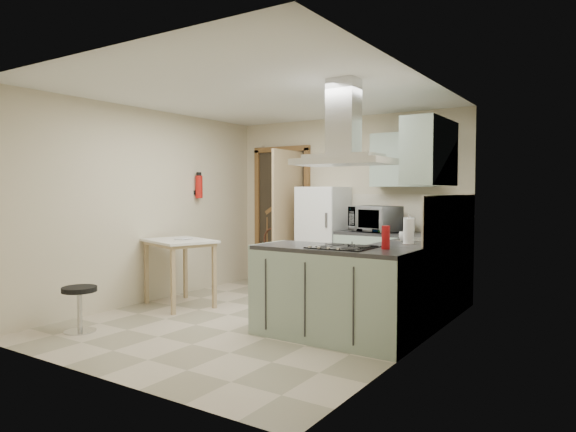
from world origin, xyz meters
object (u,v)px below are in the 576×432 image
Objects in this scene: stool at (80,309)px; microwave at (375,219)px; fridge at (323,240)px; bentwood_chair at (268,261)px; extractor_hood at (343,162)px; drop_leaf_table at (180,273)px; peninsula at (333,293)px.

microwave is (1.88, 3.14, 0.84)m from stool.
fridge is 3.21× the size of stool.
fridge reaches higher than bentwood_chair.
fridge is 2.57m from extractor_hood.
extractor_hood is at bearing -40.89° from bentwood_chair.
bentwood_chair is at bearing -156.73° from microwave.
drop_leaf_table is at bearing -121.47° from fridge.
peninsula is at bearing 27.61° from stool.
peninsula is 1.72× the size of extractor_hood.
extractor_hood is at bearing -56.21° from fridge.
stool is at bearing -71.18° from drop_leaf_table.
bentwood_chair is 1.76m from microwave.
fridge is at bearing 13.15° from bentwood_chair.
microwave reaches higher than stool.
extractor_hood is at bearing -57.72° from microwave.
extractor_hood is 3.06m from stool.
peninsula is 2.31m from drop_leaf_table.
peninsula is 2.51× the size of microwave.
fridge is 2.43× the size of microwave.
bentwood_chair is (0.26, 1.55, -0.01)m from drop_leaf_table.
fridge is 2.09m from drop_leaf_table.
peninsula is (1.22, -1.98, -0.30)m from fridge.
bentwood_chair is at bearing 99.02° from drop_leaf_table.
microwave is at bearing 59.16° from stool.
stool is (-0.25, -2.97, -0.17)m from bentwood_chair.
stool is 0.76× the size of microwave.
drop_leaf_table is 2.63m from microwave.
drop_leaf_table is at bearing 90.24° from stool.
drop_leaf_table is 1.10× the size of bentwood_chair.
microwave is at bearing 61.00° from drop_leaf_table.
bentwood_chair is (-2.14, 1.77, -1.32)m from extractor_hood.
drop_leaf_table reaches higher than bentwood_chair.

